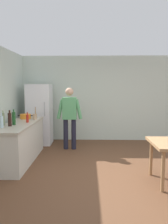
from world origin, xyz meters
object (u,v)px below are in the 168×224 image
(bottle_wine_dark, at_px, (10,119))
(bottle_oil_amber, at_px, (10,118))
(refrigerator, at_px, (40,114))
(bottle_water_clear, at_px, (2,122))
(person, at_px, (70,114))
(bottle_sauce_red, at_px, (27,118))
(bottle_wine_green, at_px, (14,118))
(utensil_jar, at_px, (35,116))
(bottle_vinegar_tall, at_px, (3,119))
(cooking_pot, at_px, (26,116))

(bottle_wine_dark, relative_size, bottle_oil_amber, 1.21)
(refrigerator, xyz_separation_m, bottle_water_clear, (-0.28, -2.20, 0.13))
(person, height_order, bottle_sauce_red, person)
(person, distance_m, bottle_wine_green, 1.70)
(utensil_jar, bearing_deg, bottle_oil_amber, -132.44)
(bottle_vinegar_tall, height_order, bottle_sauce_red, bottle_vinegar_tall)
(bottle_vinegar_tall, distance_m, bottle_wine_dark, 0.20)
(bottle_oil_amber, bearing_deg, bottle_vinegar_tall, -91.95)
(refrigerator, relative_size, bottle_wine_dark, 5.29)
(cooking_pot, distance_m, bottle_sauce_red, 0.66)
(refrigerator, height_order, bottle_wine_green, refrigerator)
(bottle_vinegar_tall, bearing_deg, bottle_wine_dark, -28.25)
(bottle_water_clear, bearing_deg, utensil_jar, 71.22)
(bottle_wine_green, xyz_separation_m, bottle_vinegar_tall, (-0.20, -0.08, -0.01))
(refrigerator, xyz_separation_m, bottle_vinegar_tall, (-0.35, -1.92, 0.14))
(bottle_wine_green, xyz_separation_m, bottle_sauce_red, (0.21, 0.32, -0.05))
(cooking_pot, xyz_separation_m, bottle_water_clear, (-0.11, -1.30, 0.07))
(bottle_wine_green, xyz_separation_m, bottle_oil_amber, (-0.19, 0.30, -0.03))
(person, xyz_separation_m, bottle_wine_green, (-1.10, -1.29, 0.07))
(bottle_water_clear, relative_size, bottle_oil_amber, 1.07)
(utensil_jar, bearing_deg, refrigerator, 96.18)
(refrigerator, distance_m, bottle_sauce_red, 1.53)
(cooking_pot, xyz_separation_m, bottle_wine_green, (0.02, -0.94, 0.09))
(utensil_jar, height_order, bottle_oil_amber, utensil_jar)
(person, relative_size, bottle_oil_amber, 6.07)
(bottle_wine_dark, bearing_deg, cooking_pot, 89.60)
(bottle_wine_green, relative_size, bottle_vinegar_tall, 1.06)
(bottle_sauce_red, bearing_deg, refrigerator, 92.14)
(person, distance_m, bottle_sauce_red, 1.32)
(bottle_wine_green, bearing_deg, bottle_wine_dark, -98.84)
(cooking_pot, bearing_deg, bottle_oil_amber, -104.84)
(bottle_water_clear, height_order, bottle_oil_amber, bottle_water_clear)
(bottle_oil_amber, bearing_deg, refrigerator, 77.65)
(bottle_vinegar_tall, bearing_deg, bottle_water_clear, -74.81)
(person, relative_size, utensil_jar, 5.31)
(refrigerator, relative_size, bottle_water_clear, 6.00)
(bottle_vinegar_tall, relative_size, bottle_water_clear, 1.07)
(person, height_order, bottle_vinegar_tall, person)
(refrigerator, height_order, cooking_pot, refrigerator)
(bottle_wine_green, relative_size, bottle_water_clear, 1.13)
(cooking_pot, bearing_deg, refrigerator, 79.46)
(utensil_jar, distance_m, bottle_wine_green, 0.84)
(cooking_pot, xyz_separation_m, utensil_jar, (0.28, -0.15, 0.02))
(cooking_pot, xyz_separation_m, bottle_sauce_red, (0.22, -0.62, 0.04))
(bottle_wine_green, bearing_deg, refrigerator, 85.40)
(bottle_wine_dark, distance_m, bottle_sauce_red, 0.55)
(bottle_vinegar_tall, distance_m, bottle_water_clear, 0.28)
(bottle_wine_dark, bearing_deg, bottle_sauce_red, 64.84)
(utensil_jar, xyz_separation_m, bottle_sauce_red, (-0.06, -0.47, 0.02))
(refrigerator, xyz_separation_m, cooking_pot, (-0.17, -0.90, 0.06))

